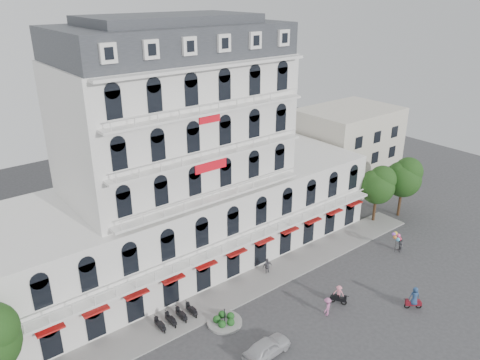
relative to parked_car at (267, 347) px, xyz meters
name	(u,v)px	position (x,y,z in m)	size (l,w,h in m)	color
ground	(295,346)	(2.58, -0.72, -0.76)	(120.00, 120.00, 0.00)	#38383A
sidewalk	(231,294)	(2.58, 8.28, -0.68)	(53.00, 4.00, 0.16)	gray
main_building	(178,175)	(2.58, 17.28, 9.20)	(45.00, 15.00, 25.80)	silver
flank_building_east	(347,149)	(32.58, 19.28, 5.24)	(14.00, 10.00, 12.00)	beige
traffic_island	(224,321)	(-0.42, 5.28, -0.50)	(3.20, 3.20, 1.60)	gray
parked_scooter_row	(177,322)	(-3.77, 8.08, -0.76)	(4.40, 1.80, 1.10)	black
tree_east_inner	(378,184)	(26.63, 9.26, 4.46)	(4.40, 4.37, 7.57)	#382314
tree_east_outer	(404,176)	(30.63, 8.26, 4.79)	(4.65, 4.65, 8.05)	#382314
parked_car	(267,347)	(0.00, 0.00, 0.00)	(1.79, 4.44, 1.51)	silver
rider_east	(414,298)	(14.82, -4.07, 0.43)	(1.40, 1.21, 2.34)	maroon
rider_center	(339,294)	(9.82, 0.82, 0.29)	(1.08, 1.52, 2.02)	black
pedestrian_mid	(267,266)	(7.81, 8.78, 0.18)	(1.10, 0.46, 1.88)	#525158
pedestrian_right	(327,307)	(7.72, 0.35, 0.16)	(1.18, 0.68, 1.83)	#B96297
balloon_vendor	(399,242)	(22.51, 2.84, 0.50)	(1.47, 1.36, 2.45)	#57585E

